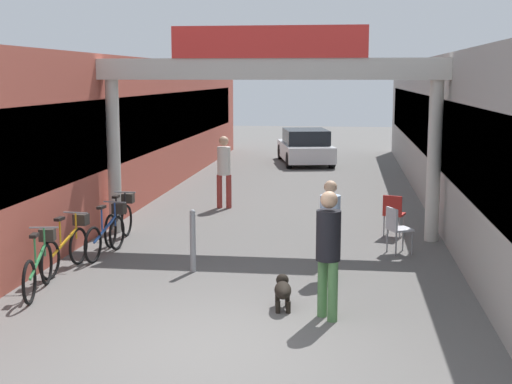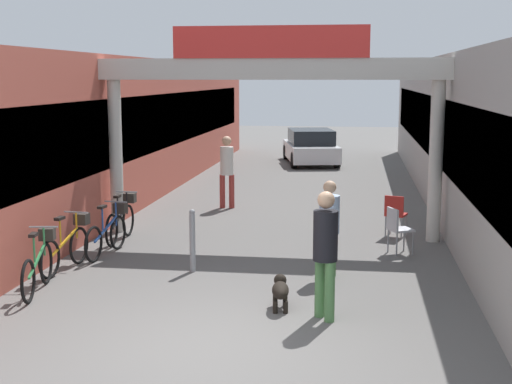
% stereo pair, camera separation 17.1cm
% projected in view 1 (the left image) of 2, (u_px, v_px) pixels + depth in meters
% --- Properties ---
extents(ground_plane, '(80.00, 80.00, 0.00)m').
position_uv_depth(ground_plane, '(215.00, 345.00, 8.96)').
color(ground_plane, '#605E5B').
extents(storefront_left, '(3.00, 26.00, 3.81)m').
position_uv_depth(storefront_left, '(108.00, 128.00, 20.06)').
color(storefront_left, '#B25142').
rests_on(storefront_left, ground_plane).
extents(storefront_right, '(3.00, 26.00, 3.81)m').
position_uv_depth(storefront_right, '(481.00, 131.00, 18.79)').
color(storefront_right, '#9E9993').
rests_on(storefront_right, ground_plane).
extents(arcade_sign_gateway, '(7.40, 0.47, 4.34)m').
position_uv_depth(arcade_sign_gateway, '(269.00, 88.00, 14.55)').
color(arcade_sign_gateway, beige).
rests_on(arcade_sign_gateway, ground_plane).
extents(pedestrian_with_dog, '(0.48, 0.48, 1.80)m').
position_uv_depth(pedestrian_with_dog, '(328.00, 246.00, 9.76)').
color(pedestrian_with_dog, '#4C7F47').
rests_on(pedestrian_with_dog, ground_plane).
extents(pedestrian_companion, '(0.45, 0.45, 1.65)m').
position_uv_depth(pedestrian_companion, '(330.00, 223.00, 11.81)').
color(pedestrian_companion, '#4C7F47').
rests_on(pedestrian_companion, ground_plane).
extents(pedestrian_carrying_crate, '(0.39, 0.36, 1.85)m').
position_uv_depth(pedestrian_carrying_crate, '(224.00, 167.00, 18.11)').
color(pedestrian_carrying_crate, '#99332D').
rests_on(pedestrian_carrying_crate, ground_plane).
extents(dog_on_leash, '(0.31, 0.64, 0.46)m').
position_uv_depth(dog_on_leash, '(283.00, 289.00, 10.33)').
color(dog_on_leash, black).
rests_on(dog_on_leash, ground_plane).
extents(bicycle_green_nearest, '(0.47, 1.67, 0.98)m').
position_uv_depth(bicycle_green_nearest, '(40.00, 265.00, 11.11)').
color(bicycle_green_nearest, black).
rests_on(bicycle_green_nearest, ground_plane).
extents(bicycle_orange_second, '(0.46, 1.69, 0.98)m').
position_uv_depth(bicycle_orange_second, '(67.00, 246.00, 12.35)').
color(bicycle_orange_second, black).
rests_on(bicycle_orange_second, ground_plane).
extents(bicycle_blue_third, '(0.46, 1.69, 0.98)m').
position_uv_depth(bicycle_blue_third, '(108.00, 232.00, 13.43)').
color(bicycle_blue_third, black).
rests_on(bicycle_blue_third, ground_plane).
extents(bicycle_black_farthest, '(0.46, 1.69, 0.98)m').
position_uv_depth(bicycle_black_farthest, '(120.00, 220.00, 14.59)').
color(bicycle_black_farthest, black).
rests_on(bicycle_black_farthest, ground_plane).
extents(bollard_post_metal, '(0.10, 0.10, 1.10)m').
position_uv_depth(bollard_post_metal, '(193.00, 240.00, 12.23)').
color(bollard_post_metal, gray).
rests_on(bollard_post_metal, ground_plane).
extents(cafe_chair_aluminium_nearer, '(0.53, 0.53, 0.89)m').
position_uv_depth(cafe_chair_aluminium_nearer, '(396.00, 226.00, 13.49)').
color(cafe_chair_aluminium_nearer, gray).
rests_on(cafe_chair_aluminium_nearer, ground_plane).
extents(cafe_chair_red_farther, '(0.51, 0.51, 0.89)m').
position_uv_depth(cafe_chair_red_farther, '(393.00, 212.00, 14.92)').
color(cafe_chair_red_farther, gray).
rests_on(cafe_chair_red_farther, ground_plane).
extents(parked_car_white, '(2.51, 4.27, 1.33)m').
position_uv_depth(parked_car_white, '(305.00, 147.00, 27.53)').
color(parked_car_white, silver).
rests_on(parked_car_white, ground_plane).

